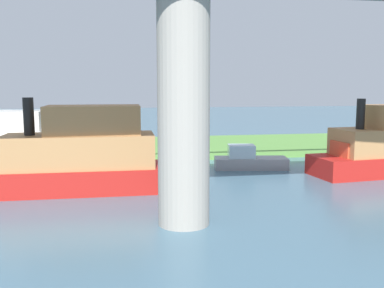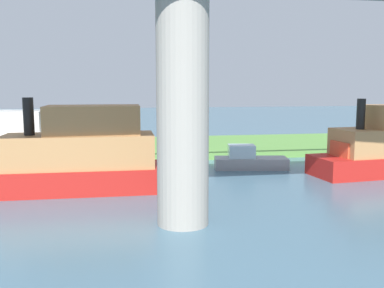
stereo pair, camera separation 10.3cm
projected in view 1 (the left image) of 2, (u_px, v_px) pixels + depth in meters
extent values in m
plane|color=#476B7F|center=(181.00, 161.00, 33.91)|extent=(160.00, 160.00, 0.00)
cube|color=#5B9342|center=(171.00, 147.00, 39.73)|extent=(80.00, 12.00, 0.50)
cylinder|color=#9E998E|center=(184.00, 108.00, 17.95)|extent=(2.17, 2.17, 9.87)
cylinder|color=#2D334C|center=(144.00, 149.00, 35.15)|extent=(0.29, 0.29, 0.55)
cylinder|color=gold|center=(144.00, 141.00, 35.08)|extent=(0.43, 0.43, 0.60)
sphere|color=tan|center=(144.00, 136.00, 35.02)|extent=(0.24, 0.24, 0.24)
cylinder|color=brown|center=(184.00, 146.00, 35.29)|extent=(0.20, 0.20, 0.87)
cube|color=red|center=(383.00, 164.00, 28.94)|extent=(10.07, 4.24, 1.30)
cylinder|color=black|center=(361.00, 114.00, 27.96)|extent=(0.54, 0.54, 1.96)
cube|color=#D84C2D|center=(350.00, 149.00, 28.08)|extent=(1.93, 2.12, 0.98)
cube|color=#99999E|center=(251.00, 163.00, 30.79)|extent=(5.30, 2.60, 0.79)
cube|color=silver|center=(241.00, 151.00, 30.66)|extent=(2.03, 1.72, 0.90)
cube|color=white|center=(2.00, 144.00, 28.60)|extent=(7.59, 4.00, 1.60)
cube|color=white|center=(11.00, 121.00, 28.39)|extent=(4.85, 3.08, 1.40)
cube|color=red|center=(70.00, 179.00, 24.24)|extent=(10.23, 3.53, 1.36)
cube|color=#B27F4C|center=(80.00, 151.00, 24.12)|extent=(8.19, 3.16, 1.81)
cube|color=#B27F4C|center=(93.00, 120.00, 24.01)|extent=(5.13, 2.65, 1.58)
cylinder|color=black|center=(29.00, 116.00, 23.44)|extent=(0.57, 0.57, 2.04)
cube|color=#D84C2D|center=(18.00, 159.00, 23.65)|extent=(1.84, 2.06, 1.02)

